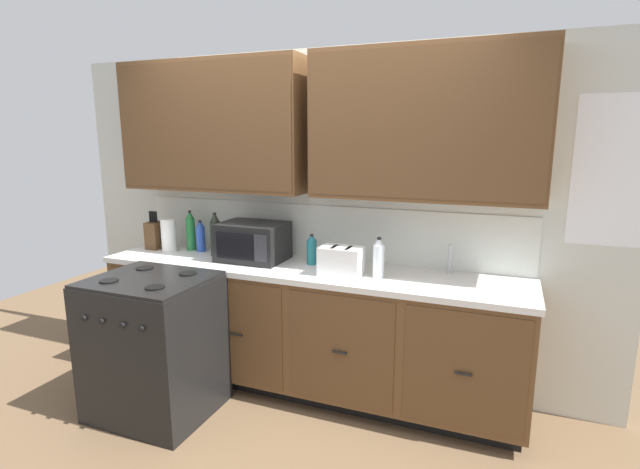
{
  "coord_description": "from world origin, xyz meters",
  "views": [
    {
      "loc": [
        1.31,
        -2.68,
        1.84
      ],
      "look_at": [
        0.13,
        0.27,
        1.18
      ],
      "focal_mm": 26.83,
      "sensor_mm": 36.0,
      "label": 1
    }
  ],
  "objects_px": {
    "toaster": "(341,261)",
    "paper_towel_roll": "(169,235)",
    "stove_range": "(155,345)",
    "bottle_teal": "(312,250)",
    "bottle_dark": "(215,235)",
    "bottle_blue": "(201,236)",
    "bottle_green": "(191,231)",
    "bottle_clear": "(379,258)",
    "knife_block": "(155,235)",
    "microwave": "(253,242)"
  },
  "relations": [
    {
      "from": "bottle_dark",
      "to": "bottle_clear",
      "type": "distance_m",
      "value": 1.31
    },
    {
      "from": "paper_towel_roll",
      "to": "bottle_teal",
      "type": "xyz_separation_m",
      "value": [
        1.22,
        0.05,
        -0.02
      ]
    },
    {
      "from": "stove_range",
      "to": "bottle_teal",
      "type": "height_order",
      "value": "bottle_teal"
    },
    {
      "from": "knife_block",
      "to": "bottle_green",
      "type": "height_order",
      "value": "bottle_green"
    },
    {
      "from": "bottle_teal",
      "to": "toaster",
      "type": "bearing_deg",
      "value": -32.34
    },
    {
      "from": "microwave",
      "to": "bottle_dark",
      "type": "bearing_deg",
      "value": 178.85
    },
    {
      "from": "microwave",
      "to": "bottle_green",
      "type": "bearing_deg",
      "value": 171.02
    },
    {
      "from": "microwave",
      "to": "stove_range",
      "type": "bearing_deg",
      "value": -119.76
    },
    {
      "from": "paper_towel_roll",
      "to": "bottle_dark",
      "type": "xyz_separation_m",
      "value": [
        0.44,
        0.0,
        0.03
      ]
    },
    {
      "from": "bottle_dark",
      "to": "bottle_teal",
      "type": "height_order",
      "value": "bottle_dark"
    },
    {
      "from": "bottle_green",
      "to": "toaster",
      "type": "bearing_deg",
      "value": -9.64
    },
    {
      "from": "bottle_teal",
      "to": "bottle_blue",
      "type": "bearing_deg",
      "value": 177.8
    },
    {
      "from": "toaster",
      "to": "bottle_blue",
      "type": "xyz_separation_m",
      "value": [
        -1.26,
        0.22,
        0.03
      ]
    },
    {
      "from": "bottle_green",
      "to": "bottle_dark",
      "type": "bearing_deg",
      "value": -17.24
    },
    {
      "from": "paper_towel_roll",
      "to": "bottle_dark",
      "type": "bearing_deg",
      "value": 0.63
    },
    {
      "from": "knife_block",
      "to": "paper_towel_roll",
      "type": "distance_m",
      "value": 0.17
    },
    {
      "from": "toaster",
      "to": "paper_towel_roll",
      "type": "distance_m",
      "value": 1.51
    },
    {
      "from": "knife_block",
      "to": "toaster",
      "type": "bearing_deg",
      "value": -5.73
    },
    {
      "from": "bottle_clear",
      "to": "microwave",
      "type": "bearing_deg",
      "value": 174.9
    },
    {
      "from": "microwave",
      "to": "knife_block",
      "type": "distance_m",
      "value": 0.93
    },
    {
      "from": "toaster",
      "to": "stove_range",
      "type": "bearing_deg",
      "value": -154.41
    },
    {
      "from": "bottle_blue",
      "to": "paper_towel_roll",
      "type": "bearing_deg",
      "value": -161.0
    },
    {
      "from": "stove_range",
      "to": "toaster",
      "type": "height_order",
      "value": "toaster"
    },
    {
      "from": "bottle_green",
      "to": "microwave",
      "type": "bearing_deg",
      "value": -8.98
    },
    {
      "from": "bottle_dark",
      "to": "bottle_blue",
      "type": "bearing_deg",
      "value": 157.72
    },
    {
      "from": "bottle_teal",
      "to": "stove_range",
      "type": "bearing_deg",
      "value": -139.3
    },
    {
      "from": "toaster",
      "to": "bottle_blue",
      "type": "bearing_deg",
      "value": 170.15
    },
    {
      "from": "stove_range",
      "to": "bottle_dark",
      "type": "height_order",
      "value": "bottle_dark"
    },
    {
      "from": "stove_range",
      "to": "bottle_green",
      "type": "bearing_deg",
      "value": 107.36
    },
    {
      "from": "toaster",
      "to": "paper_towel_roll",
      "type": "height_order",
      "value": "paper_towel_roll"
    },
    {
      "from": "paper_towel_roll",
      "to": "bottle_teal",
      "type": "distance_m",
      "value": 1.22
    },
    {
      "from": "bottle_blue",
      "to": "bottle_clear",
      "type": "height_order",
      "value": "bottle_clear"
    },
    {
      "from": "toaster",
      "to": "paper_towel_roll",
      "type": "bearing_deg",
      "value": 174.88
    },
    {
      "from": "stove_range",
      "to": "bottle_clear",
      "type": "distance_m",
      "value": 1.6
    },
    {
      "from": "microwave",
      "to": "bottle_teal",
      "type": "bearing_deg",
      "value": 6.11
    },
    {
      "from": "bottle_dark",
      "to": "bottle_green",
      "type": "distance_m",
      "value": 0.31
    },
    {
      "from": "knife_block",
      "to": "bottle_clear",
      "type": "distance_m",
      "value": 1.92
    },
    {
      "from": "toaster",
      "to": "bottle_dark",
      "type": "height_order",
      "value": "bottle_dark"
    },
    {
      "from": "stove_range",
      "to": "knife_block",
      "type": "height_order",
      "value": "knife_block"
    },
    {
      "from": "knife_block",
      "to": "bottle_blue",
      "type": "height_order",
      "value": "knife_block"
    },
    {
      "from": "bottle_blue",
      "to": "toaster",
      "type": "bearing_deg",
      "value": -9.85
    },
    {
      "from": "toaster",
      "to": "bottle_green",
      "type": "bearing_deg",
      "value": 170.36
    },
    {
      "from": "paper_towel_roll",
      "to": "bottle_dark",
      "type": "distance_m",
      "value": 0.44
    },
    {
      "from": "toaster",
      "to": "bottle_clear",
      "type": "distance_m",
      "value": 0.25
    },
    {
      "from": "paper_towel_roll",
      "to": "bottle_dark",
      "type": "height_order",
      "value": "bottle_dark"
    },
    {
      "from": "stove_range",
      "to": "bottle_teal",
      "type": "xyz_separation_m",
      "value": [
        0.84,
        0.72,
        0.57
      ]
    },
    {
      "from": "microwave",
      "to": "bottle_dark",
      "type": "distance_m",
      "value": 0.33
    },
    {
      "from": "knife_block",
      "to": "bottle_teal",
      "type": "height_order",
      "value": "knife_block"
    },
    {
      "from": "bottle_green",
      "to": "bottle_clear",
      "type": "xyz_separation_m",
      "value": [
        1.61,
        -0.19,
        -0.03
      ]
    },
    {
      "from": "toaster",
      "to": "bottle_teal",
      "type": "height_order",
      "value": "bottle_teal"
    }
  ]
}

